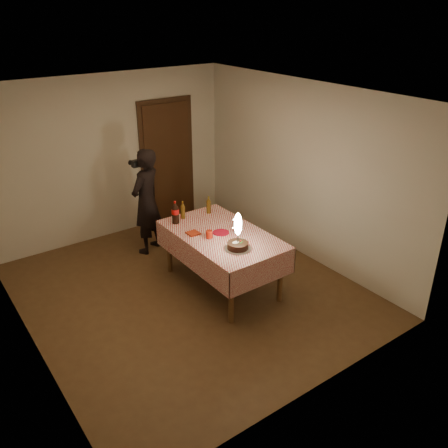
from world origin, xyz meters
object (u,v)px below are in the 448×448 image
(clear_cup, at_px, (236,228))
(red_plate, at_px, (221,233))
(red_cup, at_px, (209,234))
(dining_table, at_px, (222,241))
(amber_bottle_left, at_px, (183,210))
(birthday_cake, at_px, (238,239))
(photographer, at_px, (146,201))
(amber_bottle_right, at_px, (209,205))
(cola_bottle, at_px, (175,213))

(clear_cup, bearing_deg, red_plate, 156.68)
(red_plate, relative_size, red_cup, 2.20)
(dining_table, distance_m, amber_bottle_left, 0.76)
(birthday_cake, relative_size, clear_cup, 5.32)
(red_plate, distance_m, clear_cup, 0.20)
(red_cup, distance_m, clear_cup, 0.39)
(amber_bottle_left, xyz_separation_m, photographer, (-0.16, 0.79, -0.09))
(amber_bottle_right, bearing_deg, birthday_cake, -106.14)
(red_cup, bearing_deg, birthday_cake, -75.09)
(birthday_cake, distance_m, amber_bottle_right, 1.15)
(birthday_cake, relative_size, amber_bottle_right, 1.88)
(red_plate, xyz_separation_m, amber_bottle_left, (-0.16, 0.69, 0.11))
(dining_table, relative_size, red_plate, 7.82)
(red_plate, relative_size, amber_bottle_right, 0.86)
(red_cup, bearing_deg, dining_table, 1.45)
(birthday_cake, height_order, photographer, photographer)
(birthday_cake, xyz_separation_m, amber_bottle_right, (0.32, 1.11, -0.01))
(clear_cup, bearing_deg, red_cup, 172.60)
(clear_cup, bearing_deg, cola_bottle, 125.90)
(dining_table, relative_size, photographer, 1.05)
(birthday_cake, xyz_separation_m, amber_bottle_left, (-0.07, 1.16, -0.01))
(cola_bottle, bearing_deg, photographer, 90.03)
(red_plate, height_order, amber_bottle_right, amber_bottle_right)
(clear_cup, bearing_deg, amber_bottle_right, 85.88)
(dining_table, distance_m, red_plate, 0.11)
(cola_bottle, xyz_separation_m, amber_bottle_left, (0.16, 0.07, -0.03))
(birthday_cake, relative_size, photographer, 0.29)
(red_cup, height_order, clear_cup, red_cup)
(red_cup, xyz_separation_m, cola_bottle, (-0.12, 0.65, 0.10))
(amber_bottle_left, bearing_deg, red_plate, -76.81)
(dining_table, bearing_deg, birthday_cake, -100.35)
(birthday_cake, distance_m, clear_cup, 0.49)
(red_plate, xyz_separation_m, cola_bottle, (-0.32, 0.62, 0.15))
(cola_bottle, height_order, photographer, photographer)
(red_cup, height_order, photographer, photographer)
(dining_table, height_order, clear_cup, clear_cup)
(amber_bottle_left, relative_size, amber_bottle_right, 1.00)
(amber_bottle_right, bearing_deg, red_plate, -110.34)
(clear_cup, relative_size, cola_bottle, 0.28)
(red_plate, xyz_separation_m, photographer, (-0.32, 1.48, 0.02))
(birthday_cake, xyz_separation_m, photographer, (-0.24, 1.96, -0.10))
(cola_bottle, xyz_separation_m, photographer, (-0.00, 0.86, -0.13))
(birthday_cake, height_order, amber_bottle_right, birthday_cake)
(dining_table, relative_size, amber_bottle_left, 6.75)
(clear_cup, height_order, amber_bottle_left, amber_bottle_left)
(dining_table, xyz_separation_m, clear_cup, (0.19, -0.06, 0.15))
(birthday_cake, relative_size, red_plate, 2.18)
(dining_table, relative_size, birthday_cake, 3.59)
(dining_table, distance_m, cola_bottle, 0.76)
(clear_cup, distance_m, cola_bottle, 0.87)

